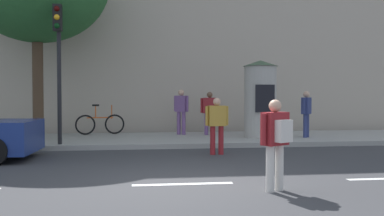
{
  "coord_description": "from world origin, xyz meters",
  "views": [
    {
      "loc": [
        -0.82,
        -7.62,
        1.59
      ],
      "look_at": [
        0.42,
        2.0,
        1.29
      ],
      "focal_mm": 40.63,
      "sensor_mm": 36.0,
      "label": 1
    }
  ],
  "objects_px": {
    "pedestrian_tallest": "(181,108)",
    "pedestrian_near_pole": "(306,111)",
    "pedestrian_with_bag": "(217,121)",
    "traffic_light": "(58,50)",
    "poster_column": "(260,98)",
    "bicycle_leaning": "(100,124)",
    "pedestrian_in_dark_shirt": "(276,137)",
    "pedestrian_with_backpack": "(210,109)"
  },
  "relations": [
    {
      "from": "pedestrian_in_dark_shirt",
      "to": "pedestrian_tallest",
      "type": "distance_m",
      "value": 8.72
    },
    {
      "from": "poster_column",
      "to": "pedestrian_tallest",
      "type": "height_order",
      "value": "poster_column"
    },
    {
      "from": "traffic_light",
      "to": "pedestrian_with_bag",
      "type": "bearing_deg",
      "value": -19.27
    },
    {
      "from": "poster_column",
      "to": "pedestrian_in_dark_shirt",
      "type": "relative_size",
      "value": 1.72
    },
    {
      "from": "pedestrian_with_bag",
      "to": "pedestrian_tallest",
      "type": "xyz_separation_m",
      "value": [
        -0.51,
        4.21,
        0.2
      ]
    },
    {
      "from": "traffic_light",
      "to": "pedestrian_tallest",
      "type": "relative_size",
      "value": 2.46
    },
    {
      "from": "poster_column",
      "to": "pedestrian_near_pole",
      "type": "xyz_separation_m",
      "value": [
        1.54,
        -0.23,
        -0.42
      ]
    },
    {
      "from": "pedestrian_with_backpack",
      "to": "bicycle_leaning",
      "type": "height_order",
      "value": "pedestrian_with_backpack"
    },
    {
      "from": "pedestrian_tallest",
      "to": "pedestrian_with_bag",
      "type": "bearing_deg",
      "value": -83.1
    },
    {
      "from": "pedestrian_tallest",
      "to": "pedestrian_near_pole",
      "type": "relative_size",
      "value": 1.04
    },
    {
      "from": "pedestrian_with_backpack",
      "to": "pedestrian_near_pole",
      "type": "relative_size",
      "value": 0.99
    },
    {
      "from": "pedestrian_near_pole",
      "to": "pedestrian_with_bag",
      "type": "bearing_deg",
      "value": -143.29
    },
    {
      "from": "traffic_light",
      "to": "bicycle_leaning",
      "type": "xyz_separation_m",
      "value": [
        0.91,
        3.14,
        -2.32
      ]
    },
    {
      "from": "pedestrian_with_bag",
      "to": "pedestrian_in_dark_shirt",
      "type": "xyz_separation_m",
      "value": [
        0.15,
        -4.49,
        0.0
      ]
    },
    {
      "from": "pedestrian_with_bag",
      "to": "pedestrian_in_dark_shirt",
      "type": "relative_size",
      "value": 1.0
    },
    {
      "from": "traffic_light",
      "to": "pedestrian_tallest",
      "type": "height_order",
      "value": "traffic_light"
    },
    {
      "from": "pedestrian_in_dark_shirt",
      "to": "pedestrian_near_pole",
      "type": "relative_size",
      "value": 0.97
    },
    {
      "from": "traffic_light",
      "to": "pedestrian_with_backpack",
      "type": "bearing_deg",
      "value": 27.36
    },
    {
      "from": "traffic_light",
      "to": "bicycle_leaning",
      "type": "height_order",
      "value": "traffic_light"
    },
    {
      "from": "pedestrian_near_pole",
      "to": "pedestrian_with_backpack",
      "type": "bearing_deg",
      "value": 156.36
    },
    {
      "from": "bicycle_leaning",
      "to": "pedestrian_tallest",
      "type": "bearing_deg",
      "value": -8.74
    },
    {
      "from": "traffic_light",
      "to": "pedestrian_tallest",
      "type": "distance_m",
      "value": 5.0
    },
    {
      "from": "pedestrian_with_bag",
      "to": "pedestrian_with_backpack",
      "type": "distance_m",
      "value": 4.05
    },
    {
      "from": "pedestrian_with_bag",
      "to": "pedestrian_in_dark_shirt",
      "type": "bearing_deg",
      "value": -88.12
    },
    {
      "from": "traffic_light",
      "to": "pedestrian_tallest",
      "type": "xyz_separation_m",
      "value": [
        3.82,
        2.69,
        -1.77
      ]
    },
    {
      "from": "bicycle_leaning",
      "to": "pedestrian_near_pole",
      "type": "bearing_deg",
      "value": -15.87
    },
    {
      "from": "pedestrian_tallest",
      "to": "pedestrian_near_pole",
      "type": "height_order",
      "value": "pedestrian_tallest"
    },
    {
      "from": "pedestrian_with_backpack",
      "to": "pedestrian_near_pole",
      "type": "height_order",
      "value": "pedestrian_near_pole"
    },
    {
      "from": "poster_column",
      "to": "pedestrian_near_pole",
      "type": "height_order",
      "value": "poster_column"
    },
    {
      "from": "bicycle_leaning",
      "to": "poster_column",
      "type": "bearing_deg",
      "value": -17.9
    },
    {
      "from": "pedestrian_with_bag",
      "to": "traffic_light",
      "type": "bearing_deg",
      "value": 160.73
    },
    {
      "from": "poster_column",
      "to": "pedestrian_with_backpack",
      "type": "relative_size",
      "value": 1.68
    },
    {
      "from": "pedestrian_near_pole",
      "to": "pedestrian_tallest",
      "type": "bearing_deg",
      "value": 159.33
    },
    {
      "from": "pedestrian_in_dark_shirt",
      "to": "pedestrian_near_pole",
      "type": "bearing_deg",
      "value": 64.4
    },
    {
      "from": "pedestrian_with_backpack",
      "to": "pedestrian_tallest",
      "type": "bearing_deg",
      "value": 169.09
    },
    {
      "from": "traffic_light",
      "to": "poster_column",
      "type": "height_order",
      "value": "traffic_light"
    },
    {
      "from": "traffic_light",
      "to": "pedestrian_near_pole",
      "type": "height_order",
      "value": "traffic_light"
    },
    {
      "from": "pedestrian_tallest",
      "to": "pedestrian_near_pole",
      "type": "distance_m",
      "value": 4.37
    },
    {
      "from": "pedestrian_with_backpack",
      "to": "traffic_light",
      "type": "bearing_deg",
      "value": -152.64
    },
    {
      "from": "pedestrian_with_backpack",
      "to": "bicycle_leaning",
      "type": "relative_size",
      "value": 0.88
    },
    {
      "from": "traffic_light",
      "to": "pedestrian_near_pole",
      "type": "bearing_deg",
      "value": 8.29
    },
    {
      "from": "pedestrian_with_bag",
      "to": "pedestrian_near_pole",
      "type": "relative_size",
      "value": 0.97
    }
  ]
}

